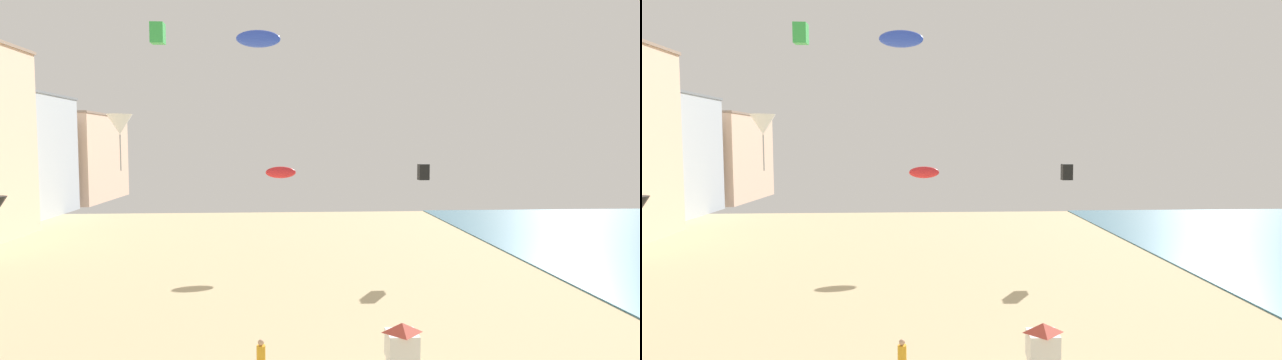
# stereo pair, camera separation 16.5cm
# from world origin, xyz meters

# --- Properties ---
(boardwalk_hotel_far) EXTENTS (11.48, 15.27, 15.20)m
(boardwalk_hotel_far) POSITION_xyz_m (-31.68, 57.82, 7.61)
(boardwalk_hotel_far) COLOR #ADB7C1
(boardwalk_hotel_far) RESTS_ON ground
(boardwalk_hotel_distant) EXTENTS (12.67, 19.05, 13.66)m
(boardwalk_hotel_distant) POSITION_xyz_m (-31.68, 76.42, 6.84)
(boardwalk_hotel_distant) COLOR beige
(boardwalk_hotel_distant) RESTS_ON ground
(kite_flyer) EXTENTS (0.34, 0.34, 1.64)m
(kite_flyer) POSITION_xyz_m (1.62, 11.23, 0.92)
(kite_flyer) COLOR #383D4C
(kite_flyer) RESTS_ON ground
(lifeguard_stand) EXTENTS (1.10, 1.10, 2.55)m
(lifeguard_stand) POSITION_xyz_m (6.81, 10.15, 1.84)
(lifeguard_stand) COLOR white
(lifeguard_stand) RESTS_ON ground
(kite_green_box) EXTENTS (0.79, 0.79, 1.25)m
(kite_green_box) POSITION_xyz_m (-5.20, 24.60, 15.77)
(kite_green_box) COLOR green
(kite_red_parafoil) EXTENTS (2.43, 0.67, 0.94)m
(kite_red_parafoil) POSITION_xyz_m (2.11, 33.69, 6.74)
(kite_red_parafoil) COLOR red
(kite_blue_parafoil) EXTENTS (2.70, 0.75, 1.05)m
(kite_blue_parafoil) POSITION_xyz_m (0.92, 24.22, 15.43)
(kite_blue_parafoil) COLOR blue
(kite_black_box) EXTENTS (0.78, 0.78, 1.23)m
(kite_black_box) POSITION_xyz_m (13.17, 31.48, 6.86)
(kite_black_box) COLOR black
(kite_white_delta) EXTENTS (1.45, 1.45, 3.31)m
(kite_white_delta) POSITION_xyz_m (-7.10, 22.97, 10.17)
(kite_white_delta) COLOR white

